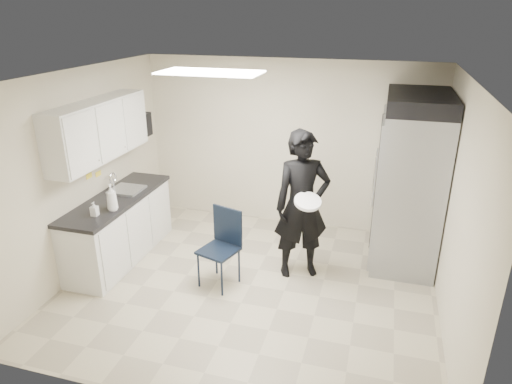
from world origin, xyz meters
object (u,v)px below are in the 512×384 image
(commercial_fridge, at_px, (409,188))
(folding_chair, at_px, (218,251))
(man_tuxedo, at_px, (302,206))
(lower_counter, at_px, (120,229))

(commercial_fridge, bearing_deg, folding_chair, -148.68)
(commercial_fridge, xyz_separation_m, man_tuxedo, (-1.29, -0.79, -0.08))
(commercial_fridge, relative_size, folding_chair, 2.18)
(commercial_fridge, height_order, folding_chair, commercial_fridge)
(man_tuxedo, bearing_deg, folding_chair, -173.76)
(commercial_fridge, bearing_deg, lower_counter, -164.12)
(lower_counter, relative_size, man_tuxedo, 0.98)
(lower_counter, distance_m, man_tuxedo, 2.56)
(lower_counter, height_order, commercial_fridge, commercial_fridge)
(commercial_fridge, xyz_separation_m, folding_chair, (-2.22, -1.35, -0.57))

